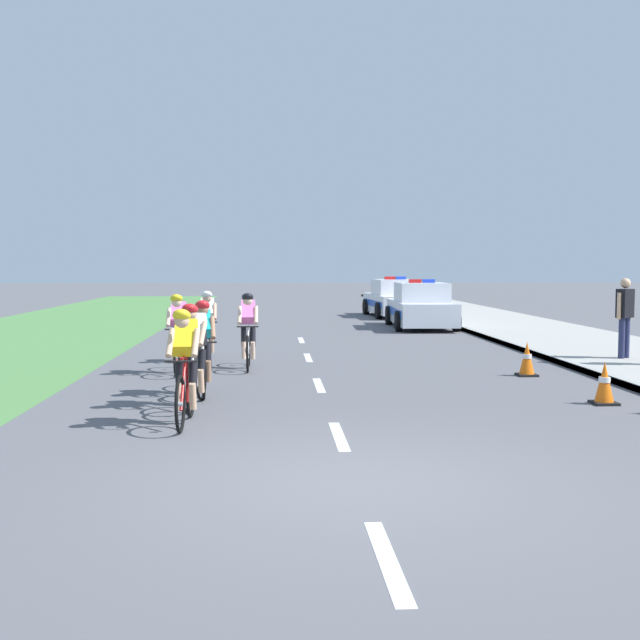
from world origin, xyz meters
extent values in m
plane|color=#56565B|center=(0.00, 0.00, 0.00)|extent=(160.00, 160.00, 0.00)
cube|color=#A3A099|center=(7.13, 14.00, 0.06)|extent=(4.02, 60.00, 0.12)
cube|color=#9E9E99|center=(5.20, 14.00, 0.07)|extent=(0.16, 60.00, 0.13)
cube|color=#4C7F42|center=(-7.80, 14.00, 0.00)|extent=(7.00, 60.00, 0.01)
cube|color=white|center=(0.00, -1.97, 0.00)|extent=(0.14, 1.60, 0.01)
cube|color=white|center=(0.00, 2.03, 0.00)|extent=(0.14, 1.60, 0.01)
cube|color=white|center=(0.00, 6.03, 0.00)|extent=(0.14, 1.60, 0.01)
cube|color=white|center=(0.00, 10.03, 0.00)|extent=(0.14, 1.60, 0.01)
cube|color=white|center=(0.00, 14.03, 0.00)|extent=(0.14, 1.60, 0.01)
torus|color=black|center=(-1.94, 2.33, 0.36)|extent=(0.06, 0.72, 0.72)
cylinder|color=#99999E|center=(-1.94, 2.33, 0.36)|extent=(0.06, 0.06, 0.06)
torus|color=black|center=(-1.91, 3.33, 0.36)|extent=(0.06, 0.72, 0.72)
cylinder|color=#99999E|center=(-1.91, 3.33, 0.36)|extent=(0.06, 0.06, 0.06)
cylinder|color=#B21919|center=(-1.93, 2.78, 0.90)|extent=(0.05, 0.55, 0.04)
cylinder|color=#B21919|center=(-1.93, 2.60, 0.58)|extent=(0.05, 0.48, 0.63)
cylinder|color=#B21919|center=(-1.92, 2.98, 0.60)|extent=(0.04, 0.04, 0.65)
cylinder|color=black|center=(-1.94, 2.43, 0.88)|extent=(0.42, 0.04, 0.03)
cube|color=black|center=(-1.92, 2.98, 0.94)|extent=(0.11, 0.22, 0.05)
cube|color=yellow|center=(-1.93, 2.85, 1.14)|extent=(0.29, 0.55, 0.47)
cube|color=black|center=(-1.92, 2.97, 0.98)|extent=(0.29, 0.21, 0.18)
cylinder|color=black|center=(-1.83, 2.91, 0.64)|extent=(0.12, 0.23, 0.40)
cylinder|color=tan|center=(-1.84, 2.83, 0.37)|extent=(0.09, 0.16, 0.36)
cylinder|color=black|center=(-2.01, 2.92, 0.64)|extent=(0.11, 0.17, 0.40)
cylinder|color=tan|center=(-2.02, 2.84, 0.37)|extent=(0.09, 0.12, 0.36)
cylinder|color=tan|center=(-1.77, 2.63, 1.09)|extent=(0.09, 0.40, 0.35)
cylinder|color=tan|center=(-2.09, 2.64, 1.09)|extent=(0.09, 0.40, 0.35)
sphere|color=tan|center=(-1.93, 2.55, 1.38)|extent=(0.19, 0.19, 0.19)
ellipsoid|color=yellow|center=(-1.93, 2.54, 1.45)|extent=(0.24, 0.32, 0.24)
torus|color=black|center=(-1.99, 3.67, 0.36)|extent=(0.12, 0.72, 0.72)
cylinder|color=#99999E|center=(-1.99, 3.67, 0.36)|extent=(0.07, 0.07, 0.06)
torus|color=black|center=(-1.89, 4.67, 0.36)|extent=(0.12, 0.72, 0.72)
cylinder|color=#99999E|center=(-1.89, 4.67, 0.36)|extent=(0.07, 0.07, 0.06)
cylinder|color=silver|center=(-1.94, 4.12, 0.90)|extent=(0.09, 0.55, 0.04)
cylinder|color=silver|center=(-1.96, 3.95, 0.58)|extent=(0.09, 0.48, 0.63)
cylinder|color=silver|center=(-1.92, 4.32, 0.60)|extent=(0.04, 0.04, 0.65)
cylinder|color=black|center=(-1.98, 3.77, 0.88)|extent=(0.42, 0.07, 0.03)
cube|color=black|center=(-1.92, 4.32, 0.94)|extent=(0.12, 0.23, 0.05)
cube|color=white|center=(-1.94, 4.19, 1.14)|extent=(0.33, 0.57, 0.45)
cube|color=black|center=(-1.92, 4.31, 0.98)|extent=(0.30, 0.23, 0.18)
cylinder|color=black|center=(-1.84, 4.25, 0.64)|extent=(0.13, 0.23, 0.40)
cylinder|color=tan|center=(-1.85, 4.17, 0.37)|extent=(0.11, 0.16, 0.36)
cylinder|color=black|center=(-2.02, 4.27, 0.64)|extent=(0.13, 0.18, 0.40)
cylinder|color=tan|center=(-2.03, 4.19, 0.37)|extent=(0.10, 0.13, 0.36)
cylinder|color=tan|center=(-1.80, 3.96, 1.09)|extent=(0.12, 0.41, 0.35)
cylinder|color=tan|center=(-2.12, 4.00, 1.09)|extent=(0.12, 0.41, 0.35)
sphere|color=tan|center=(-1.97, 3.90, 1.38)|extent=(0.19, 0.19, 0.19)
ellipsoid|color=red|center=(-1.97, 3.89, 1.45)|extent=(0.26, 0.34, 0.24)
torus|color=black|center=(-1.86, 4.70, 0.36)|extent=(0.13, 0.72, 0.72)
cylinder|color=#99999E|center=(-1.86, 4.70, 0.36)|extent=(0.07, 0.07, 0.06)
torus|color=black|center=(-1.97, 5.70, 0.36)|extent=(0.13, 0.72, 0.72)
cylinder|color=#99999E|center=(-1.97, 5.70, 0.36)|extent=(0.07, 0.07, 0.06)
cylinder|color=silver|center=(-1.91, 5.15, 0.90)|extent=(0.10, 0.55, 0.04)
cylinder|color=silver|center=(-1.89, 4.98, 0.58)|extent=(0.09, 0.48, 0.63)
cylinder|color=silver|center=(-1.93, 5.35, 0.60)|extent=(0.04, 0.04, 0.65)
cylinder|color=black|center=(-1.87, 4.80, 0.88)|extent=(0.42, 0.08, 0.03)
cube|color=black|center=(-1.93, 5.35, 0.94)|extent=(0.12, 0.23, 0.05)
cube|color=#19B2B7|center=(-1.92, 5.23, 1.14)|extent=(0.34, 0.58, 0.44)
cube|color=black|center=(-1.93, 5.34, 0.98)|extent=(0.30, 0.23, 0.18)
cylinder|color=black|center=(-1.84, 5.30, 0.64)|extent=(0.13, 0.23, 0.40)
cylinder|color=#9E7051|center=(-1.83, 5.22, 0.37)|extent=(0.11, 0.16, 0.36)
cylinder|color=black|center=(-2.02, 5.28, 0.64)|extent=(0.13, 0.18, 0.40)
cylinder|color=#9E7051|center=(-2.01, 5.20, 0.37)|extent=(0.10, 0.13, 0.36)
cylinder|color=#9E7051|center=(-1.73, 5.03, 1.09)|extent=(0.12, 0.41, 0.35)
cylinder|color=#9E7051|center=(-2.05, 4.99, 1.09)|extent=(0.12, 0.41, 0.35)
sphere|color=#9E7051|center=(-1.88, 4.93, 1.38)|extent=(0.19, 0.19, 0.19)
ellipsoid|color=red|center=(-1.88, 4.92, 1.45)|extent=(0.26, 0.34, 0.24)
torus|color=black|center=(-2.57, 7.16, 0.36)|extent=(0.06, 0.72, 0.72)
cylinder|color=#99999E|center=(-2.57, 7.16, 0.36)|extent=(0.06, 0.06, 0.06)
torus|color=black|center=(-2.60, 8.16, 0.36)|extent=(0.06, 0.72, 0.72)
cylinder|color=#99999E|center=(-2.60, 8.16, 0.36)|extent=(0.06, 0.06, 0.06)
cylinder|color=#B21919|center=(-2.58, 7.61, 0.90)|extent=(0.05, 0.55, 0.04)
cylinder|color=#B21919|center=(-2.58, 7.43, 0.58)|extent=(0.05, 0.48, 0.63)
cylinder|color=#B21919|center=(-2.59, 7.81, 0.60)|extent=(0.04, 0.04, 0.65)
cylinder|color=black|center=(-2.57, 7.26, 0.88)|extent=(0.42, 0.04, 0.03)
cube|color=black|center=(-2.59, 7.81, 0.94)|extent=(0.11, 0.22, 0.05)
cube|color=pink|center=(-2.58, 7.68, 1.14)|extent=(0.30, 0.55, 0.46)
cube|color=black|center=(-2.59, 7.80, 0.98)|extent=(0.29, 0.21, 0.18)
cylinder|color=black|center=(-2.50, 7.75, 0.64)|extent=(0.12, 0.23, 0.40)
cylinder|color=beige|center=(-2.49, 7.67, 0.37)|extent=(0.09, 0.16, 0.36)
cylinder|color=black|center=(-2.68, 7.75, 0.64)|extent=(0.11, 0.17, 0.40)
cylinder|color=beige|center=(-2.67, 7.67, 0.37)|extent=(0.09, 0.12, 0.36)
cylinder|color=beige|center=(-2.42, 7.47, 1.09)|extent=(0.09, 0.40, 0.35)
cylinder|color=beige|center=(-2.74, 7.47, 1.09)|extent=(0.09, 0.40, 0.35)
sphere|color=beige|center=(-2.58, 7.38, 1.38)|extent=(0.19, 0.19, 0.19)
ellipsoid|color=yellow|center=(-2.58, 7.37, 1.45)|extent=(0.24, 0.32, 0.24)
torus|color=black|center=(-1.27, 7.70, 0.36)|extent=(0.05, 0.72, 0.72)
cylinder|color=#99999E|center=(-1.27, 7.70, 0.36)|extent=(0.06, 0.06, 0.06)
torus|color=black|center=(-1.28, 8.70, 0.36)|extent=(0.05, 0.72, 0.72)
cylinder|color=#99999E|center=(-1.28, 8.70, 0.36)|extent=(0.06, 0.06, 0.06)
cylinder|color=silver|center=(-1.27, 8.15, 0.90)|extent=(0.04, 0.55, 0.04)
cylinder|color=silver|center=(-1.27, 7.98, 0.58)|extent=(0.04, 0.48, 0.63)
cylinder|color=silver|center=(-1.27, 8.35, 0.60)|extent=(0.04, 0.04, 0.65)
cylinder|color=black|center=(-1.27, 7.80, 0.88)|extent=(0.42, 0.03, 0.03)
cube|color=black|center=(-1.27, 8.35, 0.94)|extent=(0.10, 0.22, 0.05)
cube|color=pink|center=(-1.27, 8.23, 1.14)|extent=(0.28, 0.54, 0.47)
cube|color=black|center=(-1.27, 8.34, 0.98)|extent=(0.28, 0.20, 0.18)
cylinder|color=black|center=(-1.18, 8.29, 0.64)|extent=(0.11, 0.22, 0.40)
cylinder|color=beige|center=(-1.18, 8.21, 0.37)|extent=(0.09, 0.15, 0.36)
cylinder|color=black|center=(-1.36, 8.29, 0.64)|extent=(0.11, 0.17, 0.40)
cylinder|color=beige|center=(-1.36, 8.21, 0.37)|extent=(0.09, 0.12, 0.36)
cylinder|color=beige|center=(-1.11, 8.01, 1.09)|extent=(0.08, 0.40, 0.35)
cylinder|color=beige|center=(-1.43, 8.01, 1.09)|extent=(0.08, 0.40, 0.35)
sphere|color=beige|center=(-1.27, 7.93, 1.38)|extent=(0.19, 0.19, 0.19)
ellipsoid|color=black|center=(-1.27, 7.92, 1.45)|extent=(0.23, 0.32, 0.24)
torus|color=black|center=(-2.14, 8.90, 0.36)|extent=(0.09, 0.73, 0.72)
cylinder|color=#99999E|center=(-2.14, 8.90, 0.36)|extent=(0.06, 0.06, 0.06)
torus|color=black|center=(-2.20, 9.90, 0.36)|extent=(0.09, 0.73, 0.72)
cylinder|color=#99999E|center=(-2.20, 9.90, 0.36)|extent=(0.06, 0.06, 0.06)
cylinder|color=silver|center=(-2.17, 9.35, 0.90)|extent=(0.07, 0.55, 0.04)
cylinder|color=silver|center=(-2.16, 9.17, 0.58)|extent=(0.07, 0.48, 0.63)
cylinder|color=silver|center=(-2.18, 9.55, 0.60)|extent=(0.04, 0.04, 0.65)
cylinder|color=black|center=(-2.15, 9.00, 0.88)|extent=(0.42, 0.05, 0.03)
cube|color=black|center=(-2.18, 9.55, 0.94)|extent=(0.11, 0.23, 0.05)
cube|color=white|center=(-2.17, 9.42, 1.14)|extent=(0.31, 0.56, 0.45)
cube|color=black|center=(-2.18, 9.54, 0.98)|extent=(0.29, 0.22, 0.18)
cylinder|color=black|center=(-2.09, 9.49, 0.64)|extent=(0.12, 0.23, 0.40)
cylinder|color=tan|center=(-2.08, 9.41, 0.37)|extent=(0.10, 0.16, 0.36)
cylinder|color=black|center=(-2.27, 9.48, 0.64)|extent=(0.12, 0.17, 0.40)
cylinder|color=tan|center=(-2.26, 9.40, 0.37)|extent=(0.10, 0.13, 0.36)
cylinder|color=tan|center=(-2.00, 9.22, 1.09)|extent=(0.10, 0.40, 0.35)
cylinder|color=tan|center=(-2.32, 9.20, 1.09)|extent=(0.10, 0.40, 0.35)
sphere|color=tan|center=(-2.16, 9.12, 1.38)|extent=(0.19, 0.19, 0.19)
ellipsoid|color=white|center=(-2.16, 9.11, 1.45)|extent=(0.25, 0.33, 0.24)
cube|color=silver|center=(4.07, 17.98, 0.52)|extent=(1.92, 4.46, 0.72)
cube|color=silver|center=(4.07, 17.88, 1.18)|extent=(1.64, 2.16, 0.60)
cube|color=#283342|center=(4.10, 18.89, 1.16)|extent=(1.44, 0.13, 0.51)
cube|color=#1947B2|center=(3.19, 18.01, 0.54)|extent=(0.15, 3.74, 0.24)
cube|color=#1947B2|center=(4.95, 17.94, 0.54)|extent=(0.15, 3.74, 0.24)
cube|color=red|center=(3.85, 17.89, 1.54)|extent=(0.41, 0.19, 0.11)
cube|color=blue|center=(4.29, 17.87, 1.54)|extent=(0.41, 0.19, 0.11)
cylinder|color=black|center=(3.22, 19.37, 0.32)|extent=(0.22, 0.65, 0.64)
cylinder|color=black|center=(5.02, 19.31, 0.32)|extent=(0.22, 0.65, 0.64)
cylinder|color=black|center=(3.12, 16.65, 0.32)|extent=(0.22, 0.65, 0.64)
cylinder|color=black|center=(4.92, 16.58, 0.32)|extent=(0.22, 0.65, 0.64)
cube|color=white|center=(4.07, 23.53, 0.52)|extent=(2.00, 4.49, 0.72)
cube|color=white|center=(4.08, 23.43, 1.18)|extent=(1.67, 2.18, 0.60)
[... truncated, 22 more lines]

